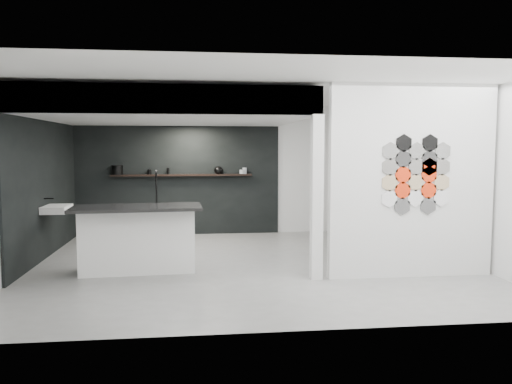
% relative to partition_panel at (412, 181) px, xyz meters
% --- Properties ---
extents(floor, '(7.00, 6.00, 0.01)m').
position_rel_partition_panel_xyz_m(floor, '(-2.23, 1.00, -1.40)').
color(floor, slate).
extents(partition_panel, '(2.45, 0.15, 2.80)m').
position_rel_partition_panel_xyz_m(partition_panel, '(0.00, 0.00, 0.00)').
color(partition_panel, silver).
rests_on(partition_panel, floor).
extents(bay_clad_back, '(4.40, 0.04, 2.35)m').
position_rel_partition_panel_xyz_m(bay_clad_back, '(-3.52, 3.97, -0.22)').
color(bay_clad_back, black).
rests_on(bay_clad_back, floor).
extents(bay_clad_left, '(0.04, 4.00, 2.35)m').
position_rel_partition_panel_xyz_m(bay_clad_left, '(-5.70, 2.00, -0.22)').
color(bay_clad_left, black).
rests_on(bay_clad_left, floor).
extents(bulkhead, '(4.40, 4.00, 0.40)m').
position_rel_partition_panel_xyz_m(bulkhead, '(-3.52, 2.00, 1.15)').
color(bulkhead, silver).
rests_on(bulkhead, corner_column).
extents(corner_column, '(0.16, 0.16, 2.35)m').
position_rel_partition_panel_xyz_m(corner_column, '(-1.41, 0.00, -0.22)').
color(corner_column, silver).
rests_on(corner_column, floor).
extents(fascia_beam, '(4.40, 0.16, 0.40)m').
position_rel_partition_panel_xyz_m(fascia_beam, '(-3.52, 0.08, 1.15)').
color(fascia_beam, silver).
rests_on(fascia_beam, corner_column).
extents(wall_basin, '(0.40, 0.60, 0.12)m').
position_rel_partition_panel_xyz_m(wall_basin, '(-5.46, 1.80, -0.55)').
color(wall_basin, silver).
rests_on(wall_basin, bay_clad_left).
extents(display_shelf, '(3.00, 0.15, 0.04)m').
position_rel_partition_panel_xyz_m(display_shelf, '(-3.43, 3.87, -0.10)').
color(display_shelf, black).
rests_on(display_shelf, bay_clad_back).
extents(kitchen_island, '(1.96, 0.96, 1.54)m').
position_rel_partition_panel_xyz_m(kitchen_island, '(-4.00, 0.75, -0.88)').
color(kitchen_island, silver).
rests_on(kitchen_island, floor).
extents(stockpot, '(0.27, 0.27, 0.19)m').
position_rel_partition_panel_xyz_m(stockpot, '(-4.78, 3.87, 0.02)').
color(stockpot, black).
rests_on(stockpot, display_shelf).
extents(kettle, '(0.24, 0.24, 0.16)m').
position_rel_partition_panel_xyz_m(kettle, '(-2.64, 3.87, 0.00)').
color(kettle, black).
rests_on(kettle, display_shelf).
extents(glass_bowl, '(0.13, 0.13, 0.09)m').
position_rel_partition_panel_xyz_m(glass_bowl, '(-2.12, 3.87, -0.03)').
color(glass_bowl, gray).
rests_on(glass_bowl, display_shelf).
extents(glass_vase, '(0.12, 0.12, 0.13)m').
position_rel_partition_panel_xyz_m(glass_vase, '(-2.08, 3.87, -0.01)').
color(glass_vase, gray).
rests_on(glass_vase, display_shelf).
extents(bottle_dark, '(0.06, 0.06, 0.14)m').
position_rel_partition_panel_xyz_m(bottle_dark, '(-3.72, 3.87, -0.01)').
color(bottle_dark, black).
rests_on(bottle_dark, display_shelf).
extents(utensil_cup, '(0.10, 0.10, 0.11)m').
position_rel_partition_panel_xyz_m(utensil_cup, '(-4.11, 3.87, -0.03)').
color(utensil_cup, black).
rests_on(utensil_cup, display_shelf).
extents(hex_tile_cluster, '(1.04, 0.02, 1.16)m').
position_rel_partition_panel_xyz_m(hex_tile_cluster, '(0.03, -0.09, 0.10)').
color(hex_tile_cluster, white).
rests_on(hex_tile_cluster, partition_panel).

